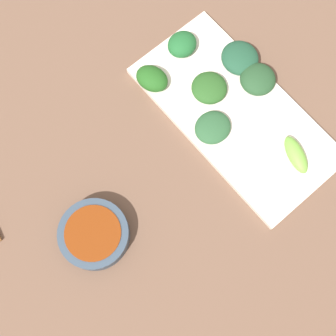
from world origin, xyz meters
name	(u,v)px	position (x,y,z in m)	size (l,w,h in m)	color
tabletop	(161,155)	(0.00, 0.00, 0.01)	(2.10, 2.10, 0.02)	brown
sauce_bowl	(94,234)	(-0.16, -0.04, 0.04)	(0.11, 0.11, 0.03)	#324252
serving_plate	(235,114)	(0.14, -0.03, 0.03)	(0.18, 0.36, 0.01)	silver
broccoli_leafy_0	(258,79)	(0.20, -0.01, 0.05)	(0.06, 0.06, 0.03)	#234727
broccoli_stalk_1	(296,155)	(0.16, -0.15, 0.04)	(0.03, 0.06, 0.02)	#6FAF3F
broccoli_leafy_2	(240,58)	(0.20, 0.04, 0.04)	(0.06, 0.07, 0.02)	#1E4931
broccoli_leafy_3	(209,88)	(0.13, 0.03, 0.04)	(0.06, 0.06, 0.02)	#265420
broccoli_leafy_4	(182,44)	(0.15, 0.12, 0.05)	(0.05, 0.05, 0.03)	#1E5C2B
broccoli_leafy_5	(152,79)	(0.07, 0.10, 0.05)	(0.04, 0.06, 0.03)	#21561C
broccoli_leafy_6	(213,127)	(0.09, -0.03, 0.04)	(0.06, 0.06, 0.02)	#295531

